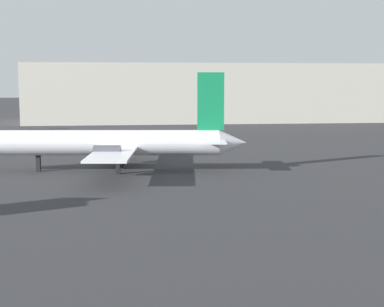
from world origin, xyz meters
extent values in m
cylinder|color=white|center=(-2.22, 47.57, 2.83)|extent=(21.71, 4.78, 2.48)
cone|color=white|center=(9.86, 46.26, 2.83)|extent=(2.98, 2.76, 2.48)
cube|color=white|center=(-1.15, 47.45, 2.45)|extent=(5.99, 22.44, 0.20)
cube|color=white|center=(8.10, 46.45, 3.07)|extent=(2.68, 7.00, 0.13)
cube|color=#147F4C|center=(7.69, 46.50, 6.86)|extent=(2.61, 0.52, 5.58)
cylinder|color=#4C4C54|center=(-2.24, 43.33, 2.33)|extent=(2.58, 1.72, 1.46)
cylinder|color=#4C4C54|center=(-1.34, 51.71, 2.33)|extent=(2.58, 1.72, 1.46)
cube|color=black|center=(-9.08, 48.31, 0.79)|extent=(0.45, 0.45, 1.59)
cube|color=black|center=(-1.32, 45.84, 0.79)|extent=(0.45, 0.45, 1.59)
cube|color=black|center=(-0.97, 49.07, 0.79)|extent=(0.45, 0.45, 1.59)
cube|color=beige|center=(17.68, 118.39, 6.19)|extent=(76.99, 22.92, 12.39)
camera|label=1|loc=(-0.76, -9.20, 8.87)|focal=54.20mm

